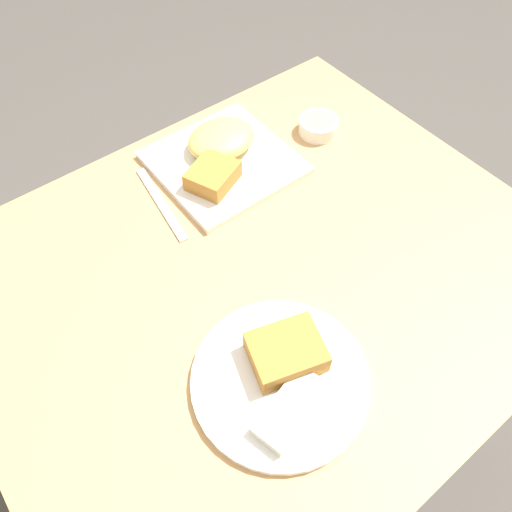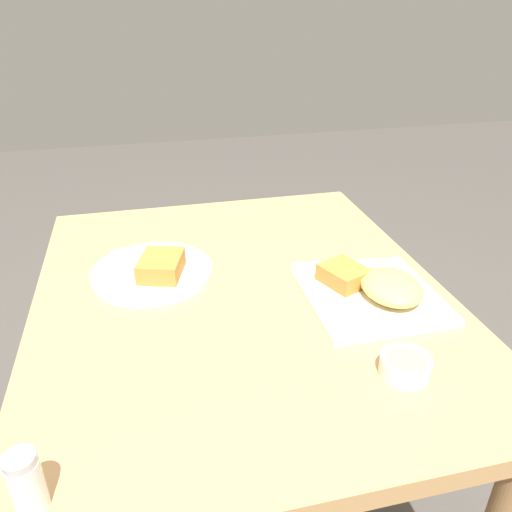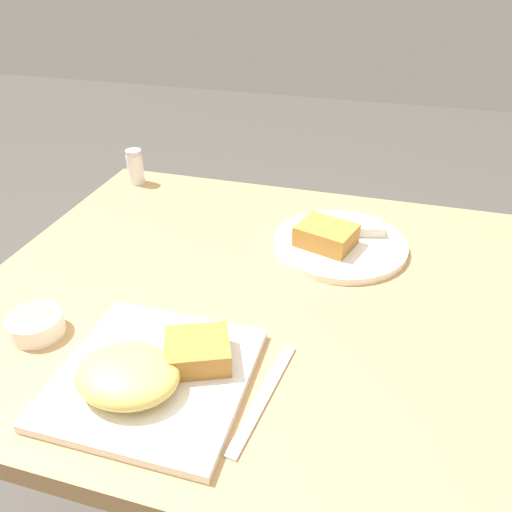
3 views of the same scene
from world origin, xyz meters
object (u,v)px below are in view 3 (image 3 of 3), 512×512
(plate_square_near, at_px, (150,372))
(salt_shaker, at_px, (136,169))
(sauce_ramekin, at_px, (36,324))
(plate_oval_far, at_px, (338,240))
(butter_knife, at_px, (264,396))

(plate_square_near, bearing_deg, salt_shaker, 118.76)
(sauce_ramekin, distance_m, salt_shaker, 0.55)
(sauce_ramekin, bearing_deg, plate_square_near, -12.50)
(plate_oval_far, xyz_separation_m, butter_knife, (-0.04, -0.40, -0.01))
(salt_shaker, height_order, butter_knife, salt_shaker)
(salt_shaker, xyz_separation_m, butter_knife, (0.48, -0.57, -0.03))
(salt_shaker, bearing_deg, sauce_ramekin, -78.52)
(sauce_ramekin, distance_m, butter_knife, 0.37)
(salt_shaker, relative_size, butter_knife, 0.41)
(plate_square_near, distance_m, plate_oval_far, 0.46)
(plate_square_near, xyz_separation_m, plate_oval_far, (0.19, 0.42, -0.01))
(plate_square_near, distance_m, butter_knife, 0.16)
(plate_square_near, xyz_separation_m, butter_knife, (0.15, 0.02, -0.02))
(butter_knife, bearing_deg, salt_shaker, 47.61)
(plate_oval_far, height_order, sauce_ramekin, plate_oval_far)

